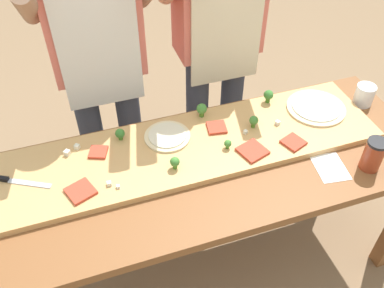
% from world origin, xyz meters
% --- Properties ---
extents(ground_plane, '(8.00, 8.00, 0.00)m').
position_xyz_m(ground_plane, '(0.00, 0.00, 0.00)').
color(ground_plane, '#896B4C').
extents(prep_table, '(1.87, 0.69, 0.75)m').
position_xyz_m(prep_table, '(0.00, 0.00, 0.65)').
color(prep_table, brown).
rests_on(prep_table, ground).
extents(cutting_board, '(1.64, 0.41, 0.03)m').
position_xyz_m(cutting_board, '(-0.05, 0.10, 0.76)').
color(cutting_board, tan).
rests_on(cutting_board, prep_table).
extents(chefs_knife, '(0.26, 0.15, 0.02)m').
position_xyz_m(chefs_knife, '(-0.77, 0.14, 0.78)').
color(chefs_knife, '#B7BABF').
rests_on(chefs_knife, cutting_board).
extents(pizza_whole_white_garlic, '(0.27, 0.27, 0.02)m').
position_xyz_m(pizza_whole_white_garlic, '(0.58, 0.15, 0.78)').
color(pizza_whole_white_garlic, beige).
rests_on(pizza_whole_white_garlic, cutting_board).
extents(pizza_whole_cheese_artichoke, '(0.20, 0.20, 0.02)m').
position_xyz_m(pizza_whole_cheese_artichoke, '(-0.12, 0.18, 0.78)').
color(pizza_whole_cheese_artichoke, beige).
rests_on(pizza_whole_cheese_artichoke, cutting_board).
extents(pizza_slice_center, '(0.11, 0.11, 0.01)m').
position_xyz_m(pizza_slice_center, '(0.37, -0.02, 0.78)').
color(pizza_slice_center, '#BC3D28').
rests_on(pizza_slice_center, cutting_board).
extents(pizza_slice_far_right, '(0.12, 0.12, 0.01)m').
position_xyz_m(pizza_slice_far_right, '(-0.51, -0.01, 0.78)').
color(pizza_slice_far_right, '#BC3D28').
rests_on(pizza_slice_far_right, cutting_board).
extents(pizza_slice_far_left, '(0.09, 0.09, 0.01)m').
position_xyz_m(pizza_slice_far_left, '(-0.42, 0.18, 0.78)').
color(pizza_slice_far_left, '#BC3D28').
rests_on(pizza_slice_far_left, cutting_board).
extents(pizza_slice_near_left, '(0.13, 0.13, 0.01)m').
position_xyz_m(pizza_slice_near_left, '(0.18, -0.02, 0.78)').
color(pizza_slice_near_left, '#BC3D28').
rests_on(pizza_slice_near_left, cutting_board).
extents(pizza_slice_near_right, '(0.09, 0.09, 0.01)m').
position_xyz_m(pizza_slice_near_right, '(0.10, 0.17, 0.78)').
color(pizza_slice_near_right, '#BC3D28').
rests_on(pizza_slice_near_right, cutting_board).
extents(broccoli_floret_center_left, '(0.04, 0.04, 0.06)m').
position_xyz_m(broccoli_floret_center_left, '(0.39, 0.26, 0.81)').
color(broccoli_floret_center_left, '#3F7220').
rests_on(broccoli_floret_center_left, cutting_board).
extents(broccoli_floret_front_mid, '(0.03, 0.03, 0.04)m').
position_xyz_m(broccoli_floret_front_mid, '(0.09, 0.04, 0.80)').
color(broccoli_floret_front_mid, '#487A23').
rests_on(broccoli_floret_front_mid, cutting_board).
extents(broccoli_floret_center_right, '(0.04, 0.04, 0.06)m').
position_xyz_m(broccoli_floret_center_right, '(0.25, 0.12, 0.81)').
color(broccoli_floret_center_right, '#487A23').
rests_on(broccoli_floret_center_right, cutting_board).
extents(broccoli_floret_back_mid, '(0.04, 0.04, 0.05)m').
position_xyz_m(broccoli_floret_back_mid, '(-0.14, -0.00, 0.81)').
color(broccoli_floret_back_mid, '#487A23').
rests_on(broccoli_floret_back_mid, cutting_board).
extents(broccoli_floret_back_left, '(0.05, 0.05, 0.07)m').
position_xyz_m(broccoli_floret_back_left, '(0.06, 0.27, 0.82)').
color(broccoli_floret_back_left, '#487A23').
rests_on(broccoli_floret_back_left, cutting_board).
extents(broccoli_floret_front_left, '(0.04, 0.04, 0.05)m').
position_xyz_m(broccoli_floret_front_left, '(-0.31, 0.23, 0.81)').
color(broccoli_floret_front_left, '#3F7220').
rests_on(broccoli_floret_front_left, cutting_board).
extents(cheese_crumble_a, '(0.02, 0.02, 0.02)m').
position_xyz_m(cheese_crumble_a, '(0.20, 0.10, 0.78)').
color(cheese_crumble_a, silver).
rests_on(cheese_crumble_a, cutting_board).
extents(cheese_crumble_b, '(0.03, 0.03, 0.02)m').
position_xyz_m(cheese_crumble_b, '(-0.49, 0.23, 0.78)').
color(cheese_crumble_b, silver).
rests_on(cheese_crumble_b, cutting_board).
extents(cheese_crumble_c, '(0.01, 0.01, 0.01)m').
position_xyz_m(cheese_crumble_c, '(-0.38, -0.03, 0.78)').
color(cheese_crumble_c, white).
rests_on(cheese_crumble_c, cutting_board).
extents(cheese_crumble_d, '(0.02, 0.02, 0.02)m').
position_xyz_m(cheese_crumble_d, '(0.36, 0.11, 0.78)').
color(cheese_crumble_d, white).
rests_on(cheese_crumble_d, cutting_board).
extents(cheese_crumble_e, '(0.03, 0.03, 0.02)m').
position_xyz_m(cheese_crumble_e, '(-0.54, 0.21, 0.79)').
color(cheese_crumble_e, silver).
rests_on(cheese_crumble_e, cutting_board).
extents(cheese_crumble_f, '(0.02, 0.02, 0.02)m').
position_xyz_m(cheese_crumble_f, '(-0.41, -0.01, 0.78)').
color(cheese_crumble_f, silver).
rests_on(cheese_crumble_f, cutting_board).
extents(flour_cup, '(0.09, 0.09, 0.10)m').
position_xyz_m(flour_cup, '(0.83, 0.14, 0.79)').
color(flour_cup, white).
rests_on(flour_cup, prep_table).
extents(sauce_jar, '(0.08, 0.08, 0.14)m').
position_xyz_m(sauce_jar, '(0.61, -0.22, 0.82)').
color(sauce_jar, '#99381E').
rests_on(sauce_jar, prep_table).
extents(recipe_note, '(0.14, 0.17, 0.00)m').
position_xyz_m(recipe_note, '(0.46, -0.17, 0.75)').
color(recipe_note, white).
rests_on(recipe_note, prep_table).
extents(cook_left, '(0.54, 0.39, 1.67)m').
position_xyz_m(cook_left, '(-0.32, 0.57, 1.00)').
color(cook_left, '#333847').
rests_on(cook_left, ground).
extents(cook_right, '(0.54, 0.39, 1.67)m').
position_xyz_m(cook_right, '(0.25, 0.57, 1.00)').
color(cook_right, '#333847').
rests_on(cook_right, ground).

